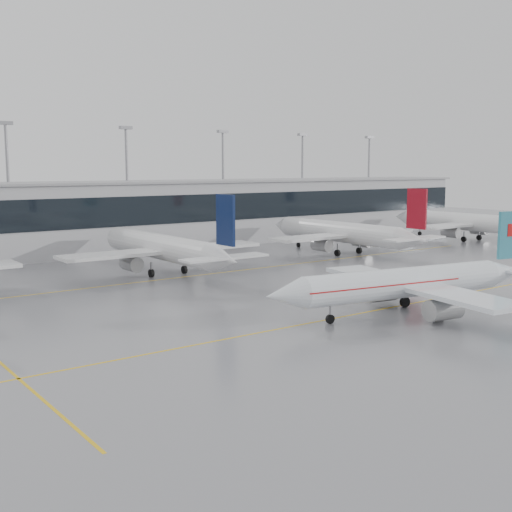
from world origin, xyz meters
TOP-DOWN VIEW (x-y plane):
  - ground at (0.00, 0.00)m, footprint 320.00×320.00m
  - taxi_line_main at (0.00, 0.00)m, footprint 120.00×0.25m
  - taxi_line_north at (0.00, 30.00)m, footprint 120.00×0.25m
  - terminal at (0.00, 62.00)m, footprint 180.00×15.00m
  - terminal_glass at (0.00, 54.45)m, footprint 180.00×0.20m
  - terminal_roof at (0.00, 62.00)m, footprint 182.00×16.00m
  - light_masts at (0.00, 68.00)m, footprint 156.40×1.00m
  - air_canada_jet at (8.91, -3.07)m, footprint 33.21×26.01m
  - parked_jet_c at (-0.00, 33.69)m, footprint 29.64×36.96m
  - parked_jet_d at (35.00, 33.69)m, footprint 29.64×36.96m
  - parked_jet_e at (70.00, 33.69)m, footprint 29.64×36.96m

SIDE VIEW (x-z plane):
  - ground at x=0.00m, z-range 0.00..0.00m
  - taxi_line_main at x=0.00m, z-range 0.00..0.01m
  - taxi_line_north at x=0.00m, z-range 0.00..0.01m
  - air_canada_jet at x=8.91m, z-range -1.89..8.20m
  - parked_jet_c at x=0.00m, z-range -2.15..9.57m
  - parked_jet_d at x=35.00m, z-range -2.15..9.57m
  - parked_jet_e at x=70.00m, z-range -2.15..9.57m
  - terminal at x=0.00m, z-range 0.00..12.00m
  - terminal_glass at x=0.00m, z-range 5.00..10.00m
  - terminal_roof at x=0.00m, z-range 12.00..12.40m
  - light_masts at x=0.00m, z-range 2.04..24.64m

